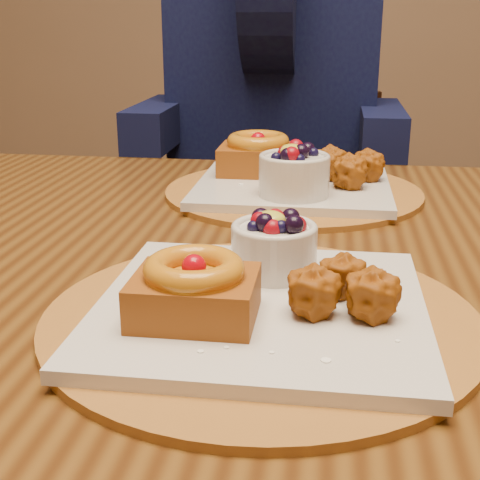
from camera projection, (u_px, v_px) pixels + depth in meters
name	position (u px, v px, depth m)	size (l,w,h in m)	color
dining_table	(280.00, 301.00, 0.81)	(1.60, 0.90, 0.76)	#3A1E0A
place_setting_near	(259.00, 297.00, 0.58)	(0.38, 0.38, 0.08)	#5E3211
place_setting_far	(291.00, 177.00, 0.98)	(0.38, 0.38, 0.09)	#5E3211
chair_far	(289.00, 263.00, 1.54)	(0.45, 0.45, 0.84)	black
diner	(274.00, 56.00, 1.42)	(0.53, 0.51, 0.87)	black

